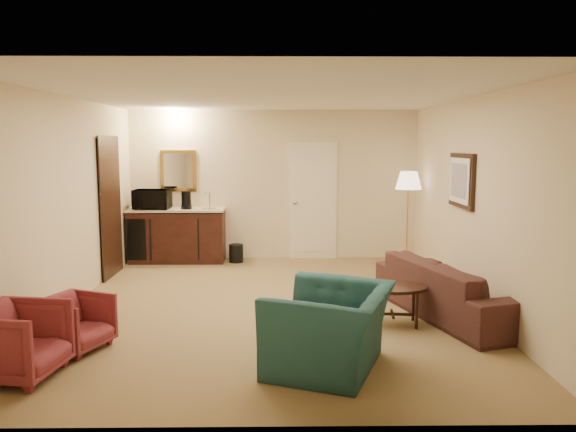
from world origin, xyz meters
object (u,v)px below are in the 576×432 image
Objects in this scene: wetbar_cabinet at (177,235)px; rose_chair_near at (75,320)px; microwave at (152,197)px; coffee_maker at (186,200)px; rose_chair_far at (18,338)px; floor_lamp at (408,219)px; coffee_table at (393,305)px; sofa at (453,279)px; waste_bin at (236,253)px; teal_armchair at (330,315)px.

rose_chair_near is (-0.25, -4.17, -0.16)m from wetbar_cabinet.
coffee_maker is at bearing 1.62° from microwave.
microwave is at bearing 24.11° from rose_chair_near.
rose_chair_far is 6.17m from floor_lamp.
coffee_table is at bearing -41.84° from microwave.
rose_chair_far is 3.81m from coffee_table.
sofa reaches higher than rose_chair_near.
sofa is 1.41× the size of floor_lamp.
wetbar_cabinet is at bearing 176.04° from waste_bin.
rose_chair_far is 1.21× the size of microwave.
coffee_maker is at bearing 0.13° from rose_chair_far.
rose_chair_near is at bearing -101.61° from coffee_maker.
teal_armchair is at bearing -79.25° from rose_chair_near.
teal_armchair is (2.22, -4.66, 0.04)m from wetbar_cabinet.
rose_chair_far is at bearing -107.58° from waste_bin.
wetbar_cabinet reaches higher than rose_chair_far.
sofa is 3.74× the size of rose_chair_near.
rose_chair_near reaches higher than waste_bin.
waste_bin is at bearing -144.31° from teal_armchair.
sofa is 3.76× the size of microwave.
floor_lamp reaches higher than coffee_table.
rose_chair_near is (-2.47, 0.49, -0.20)m from teal_armchair.
wetbar_cabinet is 4.92m from sofa.
rose_chair_far is (-0.25, -0.67, 0.06)m from rose_chair_near.
teal_armchair is (-1.58, -1.54, 0.06)m from sofa.
waste_bin is at bearing 1.94° from microwave.
floor_lamp is at bearing 74.50° from coffee_table.
coffee_maker is (-3.67, 0.42, 0.28)m from floor_lamp.
coffee_table is 1.29× the size of microwave.
floor_lamp is (4.35, 4.35, 0.43)m from rose_chair_far.
teal_armchair reaches higher than wetbar_cabinet.
floor_lamp reaches higher than rose_chair_near.
wetbar_cabinet is 1.03× the size of floor_lamp.
rose_chair_near is at bearing -93.43° from wetbar_cabinet.
wetbar_cabinet is at bearing 2.30° from rose_chair_far.
coffee_table is (0.82, 1.24, -0.28)m from teal_armchair.
waste_bin is at bearing -6.02° from coffee_maker.
rose_chair_far is 0.94× the size of coffee_table.
floor_lamp is 2.66× the size of microwave.
floor_lamp is 4.29m from microwave.
teal_armchair is 2.53m from rose_chair_near.
coffee_table is at bearing -48.39° from wetbar_cabinet.
wetbar_cabinet is 5.16m from teal_armchair.
coffee_table is (-0.76, -0.30, -0.22)m from sofa.
teal_armchair is at bearing -77.99° from rose_chair_far.
waste_bin is (-2.03, 3.35, -0.07)m from coffee_table.
coffee_table is 4.90m from microwave.
floor_lamp reaches higher than microwave.
coffee_maker is (-2.04, 4.59, 0.58)m from teal_armchair.
coffee_table is (3.29, 0.75, -0.08)m from rose_chair_near.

